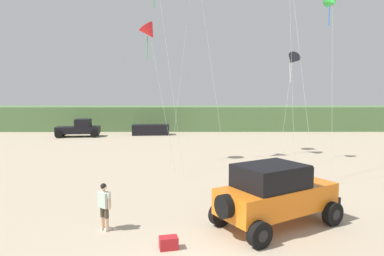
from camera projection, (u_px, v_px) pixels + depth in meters
The scene contains 9 objects.
dune_ridge at pixel (226, 118), 45.97m from camera, with size 90.00×7.83×3.07m, color #567A47.
jeep at pixel (276, 193), 12.03m from camera, with size 4.97×4.25×2.26m.
person_watching at pixel (104, 204), 11.66m from camera, with size 0.53×0.46×1.67m.
cooler_box at pixel (169, 243), 10.31m from camera, with size 0.56×0.36×0.38m, color #B21E23.
distant_pickup at pixel (79, 128), 37.41m from camera, with size 4.81×2.92×1.98m.
distant_sedan at pixel (151, 130), 39.15m from camera, with size 4.20×1.70×1.20m, color black.
kite_purple_stunt at pixel (150, 32), 22.37m from camera, with size 2.52×3.31×9.47m.
kite_green_box at pixel (293, 60), 23.65m from camera, with size 2.43×4.20×7.74m.
kite_red_delta at pixel (332, 2), 17.89m from camera, with size 0.95×1.83×10.00m.
Camera 1 is at (-0.04, -7.86, 4.71)m, focal length 31.65 mm.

